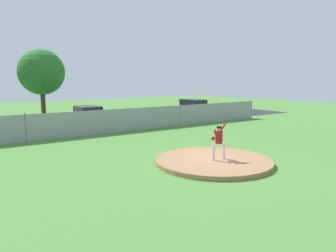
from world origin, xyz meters
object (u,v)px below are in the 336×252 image
object	(u,v)px
pitcher_youth	(219,139)
parked_car_silver	(193,108)
baseball	(224,152)
parked_car_white	(88,116)
traffic_cone_orange	(54,120)

from	to	relation	value
pitcher_youth	parked_car_silver	size ratio (longest dim) A/B	0.35
baseball	parked_car_silver	distance (m)	17.39
baseball	parked_car_white	world-z (taller)	parked_car_white
parked_car_silver	traffic_cone_orange	size ratio (longest dim) A/B	8.33
parked_car_silver	traffic_cone_orange	world-z (taller)	parked_car_silver
pitcher_youth	parked_car_silver	distance (m)	18.63
pitcher_youth	traffic_cone_orange	bearing A→B (deg)	97.35
parked_car_silver	baseball	bearing A→B (deg)	-124.79
pitcher_youth	baseball	xyz separation A→B (m)	(1.11, 0.74, -0.87)
baseball	traffic_cone_orange	distance (m)	17.10
pitcher_youth	parked_car_white	bearing A→B (deg)	90.68
baseball	parked_car_silver	size ratio (longest dim) A/B	0.02
parked_car_white	traffic_cone_orange	world-z (taller)	parked_car_white
parked_car_white	parked_car_silver	world-z (taller)	parked_car_silver
parked_car_silver	traffic_cone_orange	distance (m)	13.52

